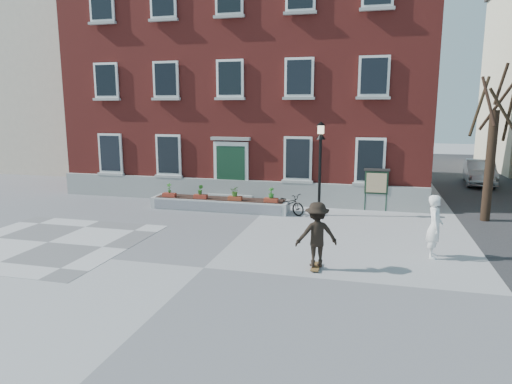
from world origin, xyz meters
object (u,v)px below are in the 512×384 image
(bicycle, at_px, (288,204))
(skateboarder, at_px, (317,235))
(lamp_post, at_px, (320,155))
(parked_car, at_px, (480,172))
(bystander, at_px, (435,227))
(notice_board, at_px, (376,182))

(bicycle, distance_m, skateboarder, 6.77)
(bicycle, relative_size, lamp_post, 0.44)
(skateboarder, bearing_deg, parked_car, 65.71)
(bicycle, relative_size, parked_car, 0.39)
(bystander, bearing_deg, bicycle, 54.41)
(parked_car, height_order, notice_board, notice_board)
(skateboarder, bearing_deg, bystander, 29.36)
(parked_car, distance_m, notice_board, 10.55)
(bystander, distance_m, notice_board, 6.41)
(bicycle, bearing_deg, notice_board, -38.55)
(parked_car, relative_size, bystander, 2.26)
(notice_board, distance_m, skateboarder, 8.20)
(bicycle, relative_size, notice_board, 0.92)
(parked_car, distance_m, lamp_post, 13.26)
(bystander, xyz_separation_m, skateboarder, (-3.32, -1.87, 0.03))
(lamp_post, bearing_deg, skateboarder, -83.91)
(lamp_post, bearing_deg, parked_car, 51.06)
(parked_car, bearing_deg, lamp_post, -123.43)
(bystander, distance_m, lamp_post, 6.35)
(skateboarder, bearing_deg, notice_board, 78.63)
(bicycle, height_order, notice_board, notice_board)
(parked_car, bearing_deg, bystander, -100.39)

